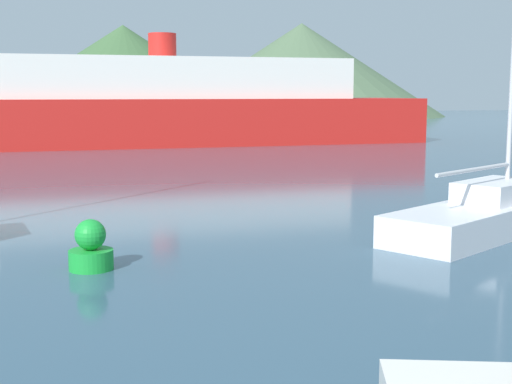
% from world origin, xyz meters
% --- Properties ---
extents(sailboat_middle, '(7.78, 5.57, 8.72)m').
position_xyz_m(sailboat_middle, '(7.07, 13.88, 0.49)').
color(sailboat_middle, silver).
rests_on(sailboat_middle, ground_plane).
extents(ferry_distant, '(35.38, 7.79, 7.31)m').
position_xyz_m(ferry_distant, '(3.53, 46.10, 2.52)').
color(ferry_distant, red).
rests_on(ferry_distant, ground_plane).
extents(buoy_marker, '(0.87, 0.87, 1.00)m').
position_xyz_m(buoy_marker, '(-3.00, 12.54, 0.41)').
color(buoy_marker, green).
rests_on(buoy_marker, ground_plane).
extents(hill_central, '(40.52, 40.52, 13.08)m').
position_xyz_m(hill_central, '(6.64, 104.47, 6.54)').
color(hill_central, '#3D6038').
rests_on(hill_central, ground_plane).
extents(hill_east, '(42.36, 42.36, 13.61)m').
position_xyz_m(hill_east, '(32.52, 100.46, 6.81)').
color(hill_east, '#4C6647').
rests_on(hill_east, ground_plane).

